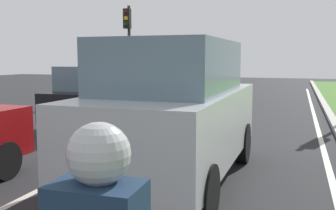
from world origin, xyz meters
The scene contains 6 objects.
ground_plane centered at (0.00, 14.00, 0.00)m, with size 60.00×60.00×0.00m, color #262628.
lane_line_center centered at (-0.70, 14.00, 0.00)m, with size 0.12×32.00×0.01m, color silver.
lane_line_right_edge centered at (3.60, 14.00, 0.00)m, with size 0.12×32.00×0.01m, color silver.
car_suv_ahead centered at (1.14, 8.90, 1.17)m, with size 2.02×4.53×2.28m.
car_hatchback_far centered at (-2.60, 13.21, 0.88)m, with size 1.74×3.71×1.78m.
traffic_light_overhead_left centered at (-4.56, 19.89, 3.04)m, with size 0.32×0.50×4.42m.
Camera 1 is at (3.00, 2.95, 2.01)m, focal length 41.96 mm.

